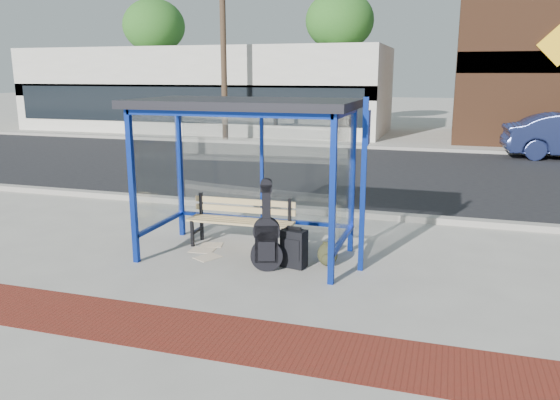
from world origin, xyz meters
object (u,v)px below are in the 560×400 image
(suitcase, at_px, (294,249))
(backpack, at_px, (328,255))
(guitar_bag, at_px, (267,239))
(bench, at_px, (242,219))

(suitcase, xyz_separation_m, backpack, (0.46, 0.20, -0.12))
(guitar_bag, relative_size, backpack, 3.57)
(suitcase, bearing_deg, backpack, 34.47)
(suitcase, distance_m, backpack, 0.52)
(bench, distance_m, suitcase, 1.33)
(bench, height_order, suitcase, bench)
(bench, bearing_deg, suitcase, -34.60)
(backpack, bearing_deg, guitar_bag, -161.32)
(backpack, bearing_deg, bench, 151.09)
(guitar_bag, height_order, backpack, guitar_bag)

